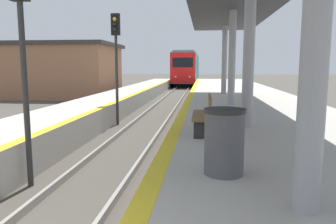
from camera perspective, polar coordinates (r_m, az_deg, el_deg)
train at (r=47.58m, az=3.40°, el=7.60°), size 2.88×21.55×4.33m
signal_near at (r=7.43m, az=-24.21°, el=13.07°), size 0.36×0.31×4.75m
signal_mid at (r=14.40m, az=-9.04°, el=10.89°), size 0.36×0.31×4.75m
trash_bin at (r=5.03m, az=9.76°, el=-5.07°), size 0.63×0.63×1.00m
bench at (r=7.99m, az=6.38°, el=-0.30°), size 0.44×1.51×0.92m
station_building at (r=29.65m, az=-21.27°, el=6.82°), size 12.80×7.09×4.40m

